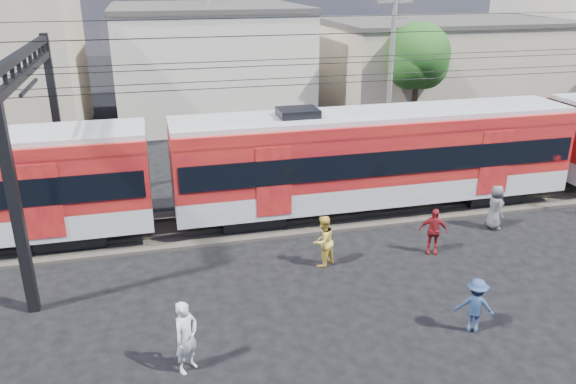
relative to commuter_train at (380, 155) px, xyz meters
name	(u,v)px	position (x,y,z in m)	size (l,w,h in m)	color
ground	(401,329)	(-2.58, -8.00, -2.40)	(120.00, 120.00, 0.00)	black
track_bed	(317,215)	(-2.58, 0.00, -2.34)	(70.00, 3.40, 0.12)	#2D2823
rail_near	(323,219)	(-2.58, -0.75, -2.22)	(70.00, 0.12, 0.12)	#59544C
rail_far	(312,205)	(-2.58, 0.75, -2.22)	(70.00, 0.12, 0.12)	#59544C
commuter_train	(380,155)	(0.00, 0.00, 0.00)	(50.30, 3.08, 4.17)	black
catenary	(75,102)	(-11.23, 0.00, 2.73)	(70.00, 9.30, 7.52)	black
building_midwest	(209,61)	(-4.58, 19.00, 1.25)	(12.24, 12.24, 7.30)	beige
building_mideast	(443,66)	(11.42, 16.00, 0.75)	(16.32, 10.20, 6.30)	tan
building_east	(575,40)	(25.42, 20.00, 1.75)	(10.20, 10.20, 8.30)	beige
utility_pole_mid	(391,71)	(3.42, 7.00, 2.13)	(1.80, 0.24, 8.50)	slate
tree_near	(420,58)	(6.61, 10.09, 2.26)	(3.82, 3.64, 6.72)	#382619
pedestrian_a	(186,337)	(-8.43, -8.28, -1.45)	(0.70, 0.46, 1.91)	silver
pedestrian_b	(323,241)	(-3.59, -3.97, -1.51)	(0.86, 0.67, 1.77)	gold
pedestrian_c	(475,306)	(-0.72, -8.55, -1.61)	(1.03, 0.59, 1.59)	navy
pedestrian_d	(433,231)	(0.39, -4.05, -1.56)	(0.98, 0.41, 1.67)	maroon
pedestrian_e	(495,207)	(3.67, -2.76, -1.53)	(0.85, 0.55, 1.74)	#4C4C51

